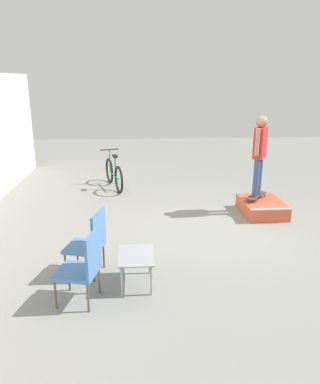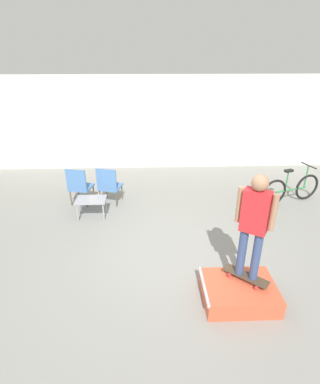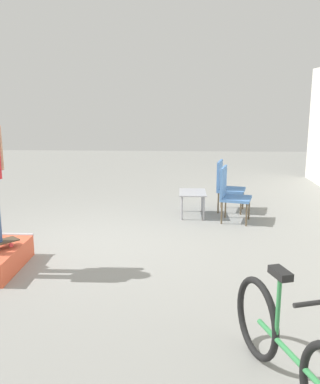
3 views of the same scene
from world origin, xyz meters
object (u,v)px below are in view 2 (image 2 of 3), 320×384
object	(u,v)px
bicycle	(291,189)
skateboard_on_ramp	(246,276)
person_skater	(254,220)
patio_chair_left	(79,185)
skate_ramp_box	(239,292)
patio_chair_right	(109,184)
coffee_table	(91,202)

from	to	relation	value
bicycle	skateboard_on_ramp	bearing A→B (deg)	-140.77
skateboard_on_ramp	bicycle	world-z (taller)	bicycle
skateboard_on_ramp	person_skater	size ratio (longest dim) A/B	0.40
bicycle	patio_chair_left	bearing A→B (deg)	162.02
skateboard_on_ramp	person_skater	world-z (taller)	person_skater
skate_ramp_box	patio_chair_right	distance (m)	4.25
person_skater	patio_chair_left	world-z (taller)	person_skater
skate_ramp_box	patio_chair_left	distance (m)	4.72
person_skater	patio_chair_right	world-z (taller)	person_skater
coffee_table	bicycle	bearing A→B (deg)	6.53
patio_chair_right	bicycle	world-z (taller)	patio_chair_right
skate_ramp_box	person_skater	xyz separation A→B (m)	(0.12, 0.11, 1.27)
coffee_table	patio_chair_right	bearing A→B (deg)	62.72
person_skater	bicycle	xyz separation A→B (m)	(2.18, 3.25, -1.04)
coffee_table	patio_chair_left	world-z (taller)	patio_chair_left
patio_chair_left	patio_chair_right	xyz separation A→B (m)	(0.75, 0.00, 0.00)
skate_ramp_box	coffee_table	xyz separation A→B (m)	(-2.78, 2.78, 0.25)
patio_chair_left	patio_chair_right	bearing A→B (deg)	-166.55
person_skater	skate_ramp_box	bearing A→B (deg)	-103.25
skateboard_on_ramp	patio_chair_right	xyz separation A→B (m)	(-2.55, 3.35, 0.17)
skateboard_on_ramp	patio_chair_right	bearing A→B (deg)	168.29
skate_ramp_box	skateboard_on_ramp	bearing A→B (deg)	43.26
skate_ramp_box	coffee_table	bearing A→B (deg)	135.06
skateboard_on_ramp	patio_chair_right	distance (m)	4.21
coffee_table	person_skater	bearing A→B (deg)	-42.61
patio_chair_left	patio_chair_right	world-z (taller)	same
person_skater	coffee_table	size ratio (longest dim) A/B	2.46
patio_chair_left	patio_chair_right	size ratio (longest dim) A/B	1.00
patio_chair_right	bicycle	distance (m)	4.73
person_skater	bicycle	world-z (taller)	person_skater
coffee_table	patio_chair_left	size ratio (longest dim) A/B	0.70
patio_chair_right	bicycle	xyz separation A→B (m)	(4.73, -0.10, -0.17)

